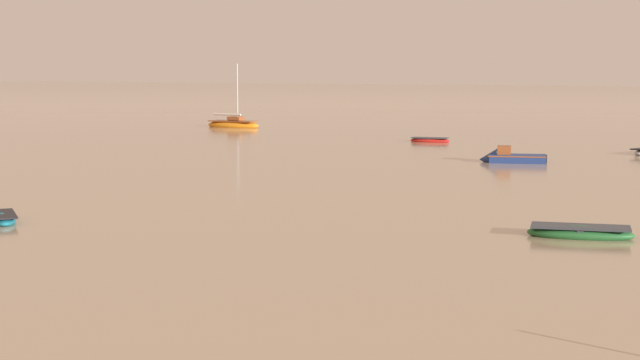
% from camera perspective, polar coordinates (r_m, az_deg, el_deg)
% --- Properties ---
extents(rowboat_moored_1, '(3.77, 1.96, 0.57)m').
position_cam_1_polar(rowboat_moored_1, '(88.65, 6.42, 2.32)').
color(rowboat_moored_1, red).
rests_on(rowboat_moored_1, ground).
extents(sailboat_moored_1, '(6.77, 2.32, 7.51)m').
position_cam_1_polar(sailboat_moored_1, '(111.04, -5.08, 3.24)').
color(sailboat_moored_1, orange).
rests_on(sailboat_moored_1, ground).
extents(rowboat_moored_2, '(3.23, 2.81, 0.51)m').
position_cam_1_polar(rowboat_moored_2, '(43.93, -18.04, -2.15)').
color(rowboat_moored_2, '#197084').
rests_on(rowboat_moored_2, ground).
extents(motorboat_moored_1, '(4.85, 3.08, 1.74)m').
position_cam_1_polar(motorboat_moored_1, '(69.76, 10.85, 1.23)').
color(motorboat_moored_1, navy).
rests_on(motorboat_moored_1, ground).
extents(rowboat_moored_3, '(4.29, 2.46, 0.64)m').
position_cam_1_polar(rowboat_moored_3, '(39.22, 14.93, -3.00)').
color(rowboat_moored_3, '#23602D').
rests_on(rowboat_moored_3, ground).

